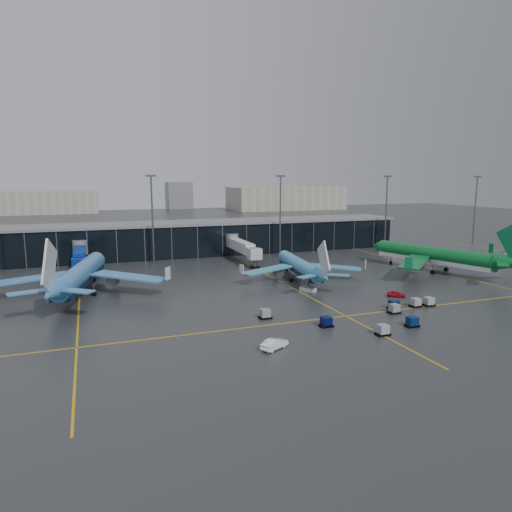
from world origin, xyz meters
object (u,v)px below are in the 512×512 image
object	(u,v)px
baggage_carts	(379,313)
service_van_white	(274,344)
airliner_arkefly	(80,262)
service_van_red	(396,294)
airliner_klm_near	(299,257)
airliner_aer_lingus	(434,245)
mobile_airstair	(308,288)

from	to	relation	value
baggage_carts	service_van_white	world-z (taller)	baggage_carts
airliner_arkefly	service_van_red	size ratio (longest dim) A/B	11.95
airliner_klm_near	baggage_carts	bearing A→B (deg)	-82.23
airliner_klm_near	baggage_carts	xyz separation A→B (m)	(-0.02, -32.69, -4.79)
airliner_aer_lingus	baggage_carts	distance (m)	48.47
service_van_red	service_van_white	xyz separation A→B (m)	(-35.11, -18.52, 0.14)
airliner_arkefly	airliner_aer_lingus	world-z (taller)	airliner_aer_lingus
airliner_aer_lingus	service_van_red	size ratio (longest dim) A/B	12.18
airliner_klm_near	mobile_airstair	bearing A→B (deg)	-98.04
airliner_arkefly	service_van_white	distance (m)	51.74
airliner_klm_near	service_van_white	bearing A→B (deg)	-112.12
airliner_arkefly	service_van_white	bearing A→B (deg)	-46.48
mobile_airstair	airliner_aer_lingus	bearing A→B (deg)	-7.58
service_van_white	airliner_klm_near	bearing A→B (deg)	-58.55
airliner_arkefly	airliner_klm_near	distance (m)	49.91
airliner_klm_near	service_van_red	bearing A→B (deg)	-53.99
baggage_carts	mobile_airstair	world-z (taller)	mobile_airstair
airliner_klm_near	service_van_white	world-z (taller)	airliner_klm_near
airliner_klm_near	baggage_carts	world-z (taller)	airliner_klm_near
airliner_klm_near	airliner_aer_lingus	bearing A→B (deg)	3.35
baggage_carts	service_van_red	bearing A→B (deg)	42.16
mobile_airstair	baggage_carts	bearing A→B (deg)	-100.62
airliner_arkefly	mobile_airstair	bearing A→B (deg)	-4.90
airliner_klm_near	airliner_arkefly	bearing A→B (deg)	-176.27
airliner_aer_lingus	baggage_carts	xyz separation A→B (m)	(-37.75, -29.75, -6.21)
service_van_red	service_van_white	bearing A→B (deg)	154.43
mobile_airstair	service_van_red	bearing A→B (deg)	-54.96
airliner_arkefly	airliner_klm_near	bearing A→B (deg)	8.47
airliner_arkefly	airliner_aer_lingus	bearing A→B (deg)	8.30
airliner_arkefly	service_van_white	world-z (taller)	airliner_arkefly
airliner_aer_lingus	service_van_white	size ratio (longest dim) A/B	9.70
baggage_carts	airliner_arkefly	bearing A→B (deg)	143.93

